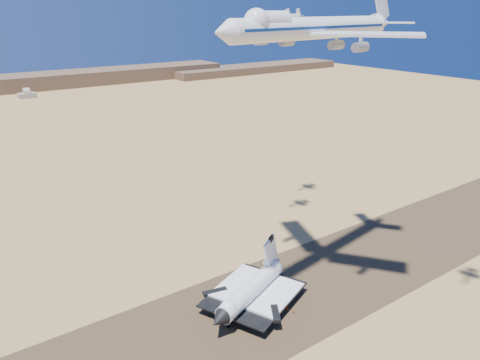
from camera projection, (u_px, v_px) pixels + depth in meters
ground at (236, 318)px, 155.82m from camera, size 1200.00×1200.00×0.00m
runway at (236, 317)px, 155.81m from camera, size 600.00×50.00×0.06m
ridgeline at (38, 84)px, 590.94m from camera, size 960.00×90.00×18.00m
shuttle at (251, 292)px, 159.96m from camera, size 43.35×36.37×21.09m
carrier_747 at (310, 28)px, 141.92m from camera, size 85.43×65.22×21.20m
crew_a at (294, 312)px, 157.44m from camera, size 0.50×0.68×1.69m
crew_b at (283, 301)px, 162.98m from camera, size 0.81×1.03×1.86m
crew_c at (287, 309)px, 158.72m from camera, size 1.14×0.99×1.74m
chase_jet_d at (277, 16)px, 188.83m from camera, size 15.50×8.26×3.86m
chase_jet_e at (290, 15)px, 211.67m from camera, size 15.97×8.79×3.99m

